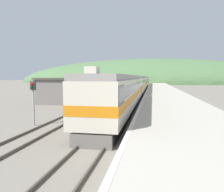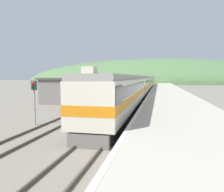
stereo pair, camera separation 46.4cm
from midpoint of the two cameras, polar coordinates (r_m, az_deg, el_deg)
name	(u,v)px [view 1 (the left image)]	position (r m, az deg, el deg)	size (l,w,h in m)	color
track_main	(141,90)	(61.32, 7.41, 1.52)	(1.52, 180.00, 0.16)	#4C443D
track_siding	(126,90)	(61.70, 3.41, 1.57)	(1.52, 180.00, 0.16)	#4C443D
platform	(165,95)	(41.30, 13.36, 0.30)	(7.11, 140.00, 0.95)	#BCB5A5
distant_hills	(148,83)	(142.65, 9.22, 3.41)	(170.75, 76.84, 30.30)	#517547
station_shed	(70,90)	(31.58, -11.44, 1.42)	(8.36, 5.63, 3.63)	slate
express_train_lead_car	(120,93)	(21.51, 1.58, 0.73)	(2.94, 21.76, 4.28)	black
carriage_second	(137,85)	(44.02, 6.20, 2.86)	(2.93, 21.37, 3.92)	black
carriage_third	(142,82)	(66.21, 7.67, 3.55)	(2.93, 21.37, 3.92)	black
carriage_fourth	(145,81)	(88.43, 8.40, 3.89)	(2.93, 21.37, 3.92)	black
siding_train	(124,84)	(57.91, 2.96, 3.09)	(2.90, 41.38, 3.55)	black
signal_post_siding	(33,93)	(17.72, -20.64, 0.74)	(0.36, 0.42, 3.50)	#9E9EA3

